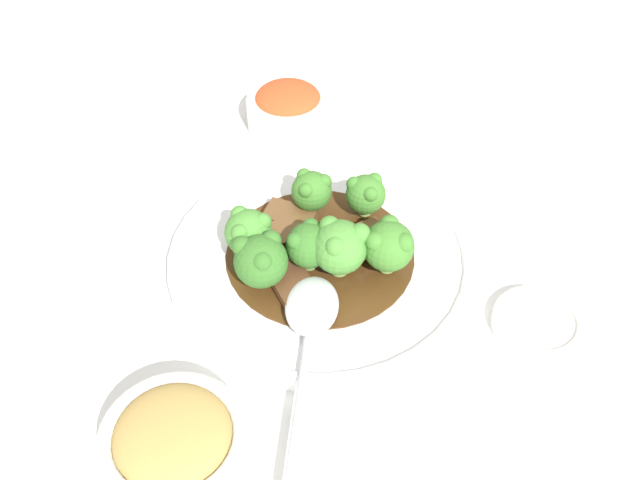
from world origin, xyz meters
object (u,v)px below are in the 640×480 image
Objects in this scene: broccoli_floret_0 at (342,245)px; broccoli_floret_4 at (259,259)px; beef_strip_2 at (295,288)px; side_bowl_kimchi at (288,108)px; broccoli_floret_1 at (366,194)px; sauce_dish at (537,322)px; broccoli_floret_5 at (389,245)px; beef_strip_3 at (282,235)px; serving_spoon at (310,319)px; broccoli_floret_2 at (309,244)px; broccoli_floret_3 at (248,232)px; beef_strip_1 at (356,243)px; side_bowl_appetizer at (175,444)px; main_plate at (320,258)px; broccoli_floret_6 at (312,190)px; beef_strip_0 at (290,217)px.

broccoli_floret_0 reaches higher than broccoli_floret_4.
beef_strip_2 is 0.27m from side_bowl_kimchi.
broccoli_floret_4 is at bearing 96.45° from broccoli_floret_1.
broccoli_floret_5 is at bearing 32.17° from sauce_dish.
side_bowl_kimchi is (0.16, -0.12, -0.00)m from beef_strip_3.
broccoli_floret_0 is 0.07m from serving_spoon.
broccoli_floret_2 is 0.07m from serving_spoon.
broccoli_floret_1 is at bearing -98.86° from broccoli_floret_3.
broccoli_floret_4 is at bearing 79.43° from beef_strip_1.
side_bowl_appetizer is at bearing 110.33° from beef_strip_1.
main_plate is at bearing -64.62° from broccoli_floret_2.
broccoli_floret_0 is at bearing -70.75° from side_bowl_appetizer.
side_bowl_kimchi reaches higher than beef_strip_3.
broccoli_floret_0 is 0.59× the size of side_bowl_kimchi.
broccoli_floret_2 is at bearing -34.26° from serving_spoon.
broccoli_floret_6 is at bearing -43.23° from beef_strip_2.
serving_spoon is at bearing 138.81° from main_plate.
broccoli_floret_2 is at bearing 45.38° from broccoli_floret_0.
serving_spoon is (-0.10, 0.00, -0.02)m from broccoli_floret_3.
beef_strip_3 is 1.11× the size of broccoli_floret_6.
broccoli_floret_2 reaches higher than beef_strip_2.
main_plate is at bearing -179.45° from beef_strip_0.
side_bowl_appetizer is at bearing 132.47° from broccoli_floret_3.
beef_strip_0 is 0.18m from side_bowl_kimchi.
broccoli_floret_1 reaches higher than beef_strip_3.
beef_strip_0 is 0.84× the size of beef_strip_1.
beef_strip_3 is at bearing 31.96° from main_plate.
broccoli_floret_4 is at bearing -53.47° from side_bowl_appetizer.
broccoli_floret_2 reaches higher than broccoli_floret_6.
broccoli_floret_2 is at bearing 38.83° from sauce_dish.
sauce_dish is at bearing -122.31° from serving_spoon.
broccoli_floret_4 is at bearing 76.11° from broccoli_floret_2.
broccoli_floret_6 is at bearing 6.68° from broccoli_floret_5.
broccoli_floret_0 is 1.22× the size of broccoli_floret_6.
serving_spoon is at bearing 97.30° from broccoli_floret_5.
broccoli_floret_1 is 0.13m from broccoli_floret_4.
main_plate is 0.05m from broccoli_floret_0.
beef_strip_2 is at bearing 87.29° from broccoli_floret_0.
broccoli_floret_4 reaches higher than broccoli_floret_3.
beef_strip_0 is 1.02× the size of broccoli_floret_0.
broccoli_floret_6 reaches higher than serving_spoon.
broccoli_floret_3 reaches higher than serving_spoon.
beef_strip_0 is at bearing 26.99° from sauce_dish.
beef_strip_1 is (-0.01, -0.03, 0.01)m from main_plate.
broccoli_floret_4 is 0.18m from side_bowl_appetizer.
main_plate is 6.25× the size of broccoli_floret_6.
broccoli_floret_6 is 0.49× the size of side_bowl_kimchi.
broccoli_floret_6 is at bearing -37.06° from broccoli_floret_2.
broccoli_floret_5 reaches higher than broccoli_floret_2.
broccoli_floret_3 is 1.08× the size of broccoli_floret_6.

